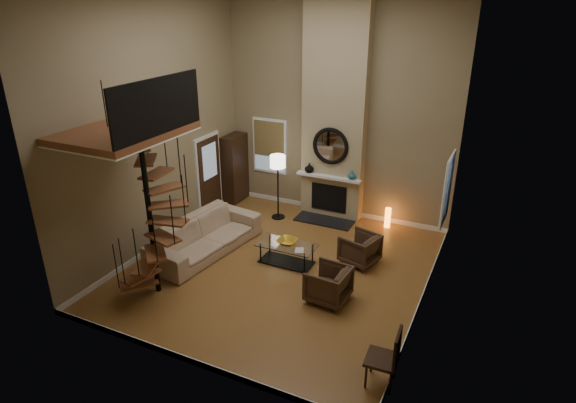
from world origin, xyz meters
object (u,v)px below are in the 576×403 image
at_px(accent_lamp, 388,218).
at_px(side_chair, 388,356).
at_px(armchair_far, 331,285).
at_px(coffee_table, 286,251).
at_px(floor_lamp, 278,167).
at_px(armchair_near, 362,250).
at_px(hutch, 235,168).
at_px(sofa, 205,235).

height_order(accent_lamp, side_chair, side_chair).
relative_size(armchair_far, coffee_table, 0.60).
bearing_deg(floor_lamp, side_chair, -48.27).
bearing_deg(side_chair, armchair_near, 113.38).
bearing_deg(armchair_near, hutch, -98.09).
height_order(hutch, coffee_table, hutch).
xyz_separation_m(armchair_near, floor_lamp, (-2.71, 1.36, 1.06)).
xyz_separation_m(armchair_far, coffee_table, (-1.39, 0.92, -0.07)).
bearing_deg(armchair_far, floor_lamp, -134.14).
distance_m(floor_lamp, side_chair, 6.25).
relative_size(sofa, side_chair, 2.83).
distance_m(hutch, coffee_table, 3.89).
distance_m(coffee_table, side_chair, 3.90).
height_order(sofa, accent_lamp, sofa).
bearing_deg(armchair_near, sofa, -58.28).
bearing_deg(floor_lamp, armchair_far, -48.54).
height_order(hutch, floor_lamp, hutch).
height_order(hutch, side_chair, hutch).
xyz_separation_m(hutch, floor_lamp, (1.61, -0.56, 0.46)).
relative_size(hutch, sofa, 0.67).
xyz_separation_m(armchair_far, accent_lamp, (0.13, 3.63, -0.10)).
bearing_deg(side_chair, floor_lamp, 131.73).
relative_size(armchair_near, floor_lamp, 0.43).
distance_m(sofa, coffee_table, 1.92).
relative_size(accent_lamp, side_chair, 0.53).
distance_m(sofa, side_chair, 5.32).
bearing_deg(coffee_table, armchair_far, -33.64).
xyz_separation_m(hutch, armchair_far, (4.22, -3.51, -0.60)).
bearing_deg(sofa, armchair_near, -66.33).
height_order(armchair_near, armchair_far, armchair_far).
xyz_separation_m(sofa, accent_lamp, (3.42, 3.00, -0.15)).
relative_size(hutch, accent_lamp, 3.61).
distance_m(coffee_table, accent_lamp, 3.10).
bearing_deg(coffee_table, side_chair, -41.77).
bearing_deg(armchair_near, armchair_far, 12.02).
relative_size(armchair_near, accent_lamp, 1.40).
distance_m(armchair_far, accent_lamp, 3.63).
distance_m(hutch, armchair_far, 5.52).
bearing_deg(floor_lamp, armchair_near, -26.64).
bearing_deg(coffee_table, armchair_near, 23.92).
bearing_deg(side_chair, hutch, 137.92).
distance_m(sofa, accent_lamp, 4.55).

